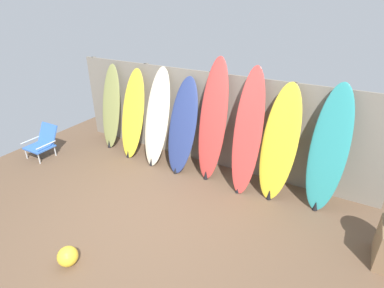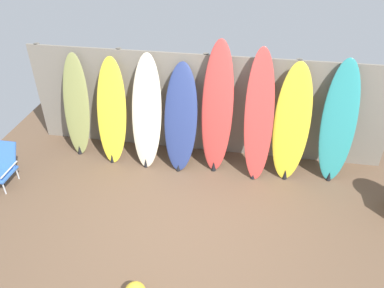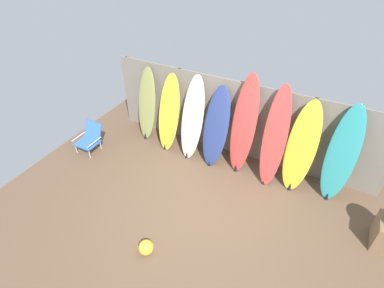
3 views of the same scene
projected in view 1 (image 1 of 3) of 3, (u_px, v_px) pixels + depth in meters
name	position (u px, v px, depth m)	size (l,w,h in m)	color
ground	(148.00, 219.00, 4.48)	(7.68, 7.68, 0.00)	brown
fence_back	(210.00, 120.00, 5.64)	(6.08, 0.11, 1.80)	gray
surfboard_olive_0	(111.00, 108.00, 6.36)	(0.48, 0.49, 1.76)	olive
surfboard_yellow_1	(133.00, 115.00, 6.01)	(0.55, 0.65, 1.74)	yellow
surfboard_cream_2	(157.00, 118.00, 5.70)	(0.53, 0.67, 1.84)	beige
surfboard_navy_3	(183.00, 126.00, 5.47)	(0.56, 0.69, 1.73)	navy
surfboard_red_4	(213.00, 121.00, 5.16)	(0.50, 0.53, 2.13)	#D13D38
surfboard_red_5	(248.00, 133.00, 4.84)	(0.53, 0.69, 2.04)	#D13D38
surfboard_yellow_6	(280.00, 144.00, 4.69)	(0.58, 0.59, 1.86)	yellow
surfboard_teal_7	(329.00, 150.00, 4.41)	(0.54, 0.54, 1.93)	teal
beach_chair	(43.00, 141.00, 6.14)	(0.50, 0.58, 0.63)	silver
beach_ball	(68.00, 256.00, 3.68)	(0.25, 0.25, 0.25)	yellow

